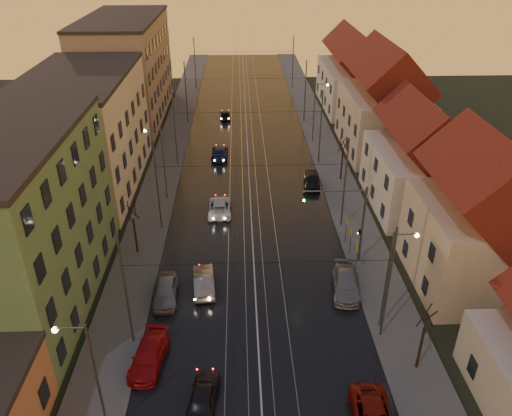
{
  "coord_description": "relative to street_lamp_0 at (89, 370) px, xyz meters",
  "views": [
    {
      "loc": [
        -1.04,
        -16.89,
        24.93
      ],
      "look_at": [
        0.36,
        22.85,
        2.77
      ],
      "focal_mm": 35.0,
      "sensor_mm": 36.0,
      "label": 1
    }
  ],
  "objects": [
    {
      "name": "driving_car_0",
      "position": [
        5.64,
        1.79,
        -4.22
      ],
      "size": [
        2.09,
        4.11,
        1.34
      ],
      "primitive_type": "imported",
      "rotation": [
        0.0,
        0.0,
        3.01
      ],
      "color": "black",
      "rests_on": "ground"
    },
    {
      "name": "house_right_4",
      "position": [
        26.1,
        59.0,
        0.16
      ],
      "size": [
        9.18,
        16.32,
        10.0
      ],
      "color": "silver",
      "rests_on": "ground"
    },
    {
      "name": "parked_right_1",
      "position": [
        16.22,
        12.08,
        -4.16
      ],
      "size": [
        2.69,
        5.2,
        1.44
      ],
      "primitive_type": "imported",
      "rotation": [
        0.0,
        0.0,
        -0.14
      ],
      "color": "gray",
      "rests_on": "ground"
    },
    {
      "name": "house_right_2",
      "position": [
        26.1,
        26.0,
        -0.24
      ],
      "size": [
        9.18,
        12.24,
        9.2
      ],
      "color": "silver",
      "rests_on": "ground"
    },
    {
      "name": "street_lamp_1",
      "position": [
        18.21,
        8.0,
        0.0
      ],
      "size": [
        1.75,
        0.32,
        8.0
      ],
      "color": "#595B60",
      "rests_on": "ground"
    },
    {
      "name": "parked_left_2",
      "position": [
        1.9,
        5.05,
        -4.21
      ],
      "size": [
        2.5,
        4.89,
        1.36
      ],
      "primitive_type": "imported",
      "rotation": [
        0.0,
        0.0,
        -0.13
      ],
      "color": "#AA1116",
      "rests_on": "ground"
    },
    {
      "name": "traffic_light_mast",
      "position": [
        17.1,
        16.0,
        -0.29
      ],
      "size": [
        5.3,
        0.32,
        7.2
      ],
      "color": "#595B60",
      "rests_on": "ground"
    },
    {
      "name": "street_lamp_3",
      "position": [
        18.21,
        44.0,
        0.0
      ],
      "size": [
        1.75,
        0.32,
        8.0
      ],
      "color": "#595B60",
      "rests_on": "ground"
    },
    {
      "name": "driving_car_2",
      "position": [
        5.95,
        25.02,
        -4.22
      ],
      "size": [
        2.3,
        4.85,
        1.34
      ],
      "primitive_type": "imported",
      "rotation": [
        0.0,
        0.0,
        3.16
      ],
      "color": "silver",
      "rests_on": "ground"
    },
    {
      "name": "bare_tree_2",
      "position": [
        19.51,
        32.0,
        -2.4
      ],
      "size": [
        1.09,
        1.09,
        5.11
      ],
      "color": "black",
      "rests_on": "ground"
    },
    {
      "name": "street_lamp_2",
      "position": [
        0.0,
        28.0,
        0.0
      ],
      "size": [
        1.75,
        0.32,
        8.0
      ],
      "color": "#595B60",
      "rests_on": "ground"
    },
    {
      "name": "catenary_pole_r_2",
      "position": [
        17.7,
        22.0,
        -0.39
      ],
      "size": [
        0.16,
        0.16,
        9.0
      ],
      "primitive_type": "cylinder",
      "color": "#595B60",
      "rests_on": "ground"
    },
    {
      "name": "tram_rail_2",
      "position": [
        9.87,
        38.0,
        -4.83
      ],
      "size": [
        0.06,
        120.0,
        0.03
      ],
      "primitive_type": "cube",
      "color": "gray",
      "rests_on": "road"
    },
    {
      "name": "parked_right_2",
      "position": [
        16.02,
        30.58,
        -4.15
      ],
      "size": [
        2.1,
        4.45,
        1.47
      ],
      "primitive_type": "imported",
      "rotation": [
        0.0,
        0.0,
        -0.09
      ],
      "color": "black",
      "rests_on": "ground"
    },
    {
      "name": "sidewalk_left",
      "position": [
        -0.9,
        38.0,
        -4.81
      ],
      "size": [
        4.0,
        120.0,
        0.15
      ],
      "primitive_type": "cube",
      "color": "#4C4C4C",
      "rests_on": "ground"
    },
    {
      "name": "street_lamp_0",
      "position": [
        0.0,
        0.0,
        0.0
      ],
      "size": [
        1.75,
        0.32,
        8.0
      ],
      "color": "#595B60",
      "rests_on": "ground"
    },
    {
      "name": "catenary_pole_l_1",
      "position": [
        0.5,
        7.0,
        -0.39
      ],
      "size": [
        0.16,
        0.16,
        9.0
      ],
      "primitive_type": "cylinder",
      "color": "#595B60",
      "rests_on": "ground"
    },
    {
      "name": "apartment_left_3",
      "position": [
        -8.4,
        56.0,
        2.11
      ],
      "size": [
        10.0,
        24.0,
        14.0
      ],
      "primitive_type": "cube",
      "color": "#957E60",
      "rests_on": "ground"
    },
    {
      "name": "sidewalk_right",
      "position": [
        19.1,
        38.0,
        -4.81
      ],
      "size": [
        4.0,
        120.0,
        0.15
      ],
      "primitive_type": "cube",
      "color": "#4C4C4C",
      "rests_on": "ground"
    },
    {
      "name": "catenary_pole_l_4",
      "position": [
        0.5,
        52.0,
        -0.39
      ],
      "size": [
        0.16,
        0.16,
        9.0
      ],
      "primitive_type": "cylinder",
      "color": "#595B60",
      "rests_on": "ground"
    },
    {
      "name": "driving_car_4",
      "position": [
        5.96,
        53.64,
        -4.25
      ],
      "size": [
        1.71,
        3.83,
        1.28
      ],
      "primitive_type": "imported",
      "rotation": [
        0.0,
        0.0,
        3.2
      ],
      "color": "black",
      "rests_on": "ground"
    },
    {
      "name": "road",
      "position": [
        9.1,
        38.0,
        -4.87
      ],
      "size": [
        16.0,
        120.0,
        0.04
      ],
      "primitive_type": "cube",
      "color": "black",
      "rests_on": "ground"
    },
    {
      "name": "apartment_left_2",
      "position": [
        -8.4,
        32.0,
        1.11
      ],
      "size": [
        10.0,
        20.0,
        12.0
      ],
      "primitive_type": "cube",
      "color": "beige",
      "rests_on": "ground"
    },
    {
      "name": "driving_car_3",
      "position": [
        5.55,
        38.96,
        -4.17
      ],
      "size": [
        2.03,
        4.92,
        1.42
      ],
      "primitive_type": "imported",
      "rotation": [
        0.0,
        0.0,
        3.14
      ],
      "color": "#161F43",
      "rests_on": "ground"
    },
    {
      "name": "bare_tree_1",
      "position": [
        19.31,
        4.0,
        -2.4
      ],
      "size": [
        1.09,
        1.09,
        5.11
      ],
      "color": "black",
      "rests_on": "ground"
    },
    {
      "name": "catenary_pole_l_2",
      "position": [
        0.5,
        22.0,
        -0.39
      ],
      "size": [
        0.16,
        0.16,
        9.0
      ],
      "primitive_type": "cylinder",
      "color": "#595B60",
      "rests_on": "ground"
    },
    {
      "name": "catenary_pole_l_3",
      "position": [
        0.5,
        37.0,
        -0.39
      ],
      "size": [
        0.16,
        0.16,
        9.0
      ],
      "primitive_type": "cylinder",
      "color": "#595B60",
      "rests_on": "ground"
    },
    {
      "name": "catenary_pole_l_5",
      "position": [
        0.5,
        70.0,
        -0.39
      ],
      "size": [
        0.16,
        0.16,
        9.0
      ],
      "primitive_type": "cylinder",
      "color": "#595B60",
      "rests_on": "ground"
    },
    {
      "name": "parked_left_3",
      "position": [
        2.19,
        11.64,
        -4.14
      ],
      "size": [
        1.97,
        4.47,
        1.5
      ],
      "primitive_type": "imported",
      "rotation": [
        0.0,
        0.0,
        0.05
      ],
      "color": "gray",
      "rests_on": "ground"
    },
    {
      "name": "catenary_pole_r_3",
      "position": [
        17.7,
        37.0,
        -0.39
      ],
      "size": [
        0.16,
        0.16,
        9.0
      ],
      "primitive_type": "cylinder",
      "color": "#595B60",
      "rests_on": "ground"
    },
    {
      "name": "driving_car_1",
      "position": [
        5.05,
        12.79,
        -4.15
      ],
      "size": [
        1.99,
        4.61,
        1.48
      ],
      "primitive_type": "imported",
      "rotation": [
        0.0,
        0.0,
        3.24
      ],
      "color": "gray",
      "rests_on": "ground"
    },
    {
      "name": "catenary_pole_r_1",
      "position": [
        17.7,
        7.0,
        -0.39
      ],
      "size": [
        0.16,
        0.16,
        9.0
      ],
      "primitive_type": "cylinder",
      "color": "#595B60",
      "rests_on": "ground"
    },
    {
      "name": "apartment_left_1",
      "position": [
        -8.4,
        12.0,
        1.61
      ],
      "size": [
        10.0,
        18.0,
        13.0
      ],
      "primitive_type": "cube",
      "color": "#567B4E",
      "rests_on": "ground"
    },
    {
      "name": "catenary_pole_r_4",
      "position": [
        17.7,
        52.0,
        -0.39
      ],
      "size": [
        0.16,
        0.16,
        9.0
      ],
      "primitive_type": "cylinder",
      "color": "#595B60",
      "rests_on": "ground"
    },
    {
      "name": "house_right_1",
      "position": [
        26.1,
        13.0,
        0.56
      ],
      "size": [
        8.67,
        10.2,
        10.8
      ],
      "color": "#C0AD94",
      "rests_on": "ground"
    },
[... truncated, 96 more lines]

